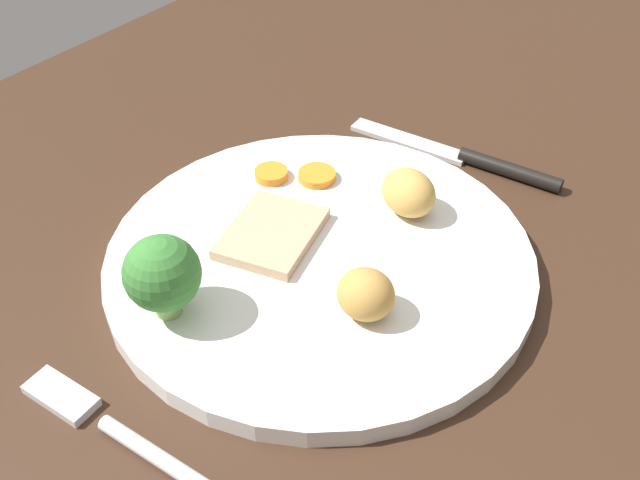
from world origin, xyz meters
The scene contains 10 objects.
dining_table centered at (0.00, 0.00, 1.80)cm, with size 120.00×84.00×3.60cm, color #382316.
dinner_plate centered at (-3.25, 1.30, 4.30)cm, with size 29.31×29.31×1.40cm, color white.
meat_slice_main centered at (-4.10, 4.83, 5.40)cm, with size 7.46×5.75×0.80cm, color tan.
roast_potato_left centered at (4.06, -1.16, 6.68)cm, with size 4.34×3.50×3.36cm, color tan.
roast_potato_right centered at (-6.24, -4.38, 6.59)cm, with size 3.44×3.71×3.18cm, color #BC8C42.
carrot_coin_front centered at (3.35, 6.48, 5.31)cm, with size 2.90×2.90×0.62cm, color orange.
carrot_coin_back centered at (1.40, 9.40, 5.34)cm, with size 2.58×2.58×0.68cm, color orange.
broccoli_floret centered at (-13.42, 5.49, 8.17)cm, with size 4.75×4.75×5.64cm.
fork centered at (-20.98, 1.73, 3.99)cm, with size 2.26×15.31×0.90cm.
knife centered at (14.15, -1.23, 4.05)cm, with size 2.80×18.56×1.20cm.
Camera 1 is at (-33.63, -21.14, 38.37)cm, focal length 41.46 mm.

